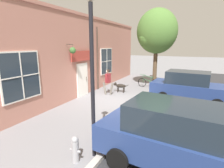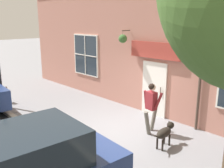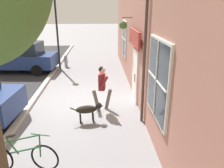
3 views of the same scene
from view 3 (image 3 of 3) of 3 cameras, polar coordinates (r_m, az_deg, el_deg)
ground_plane at (r=9.10m, az=-7.72°, el=-4.39°), size 90.00×90.00×0.00m
storefront_facade at (r=8.54m, az=7.68°, el=11.78°), size 0.95×18.00×5.07m
pedestrian_walking at (r=7.91m, az=-2.61°, el=-0.10°), size 0.76×0.59×1.68m
dog_on_leash at (r=7.31m, az=-6.19°, el=-6.58°), size 1.10×0.37×0.69m
leaning_bicycle at (r=5.72m, az=-22.40°, el=-17.06°), size 1.73×0.26×1.01m
parked_car_nearest_curb at (r=14.04m, az=-23.00°, el=6.50°), size 4.42×2.19×1.75m
street_lamp at (r=13.69m, az=-14.39°, el=16.15°), size 0.32×0.32×4.56m
fire_hydrant at (r=14.44m, az=-11.94°, el=5.97°), size 0.34×0.20×0.77m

